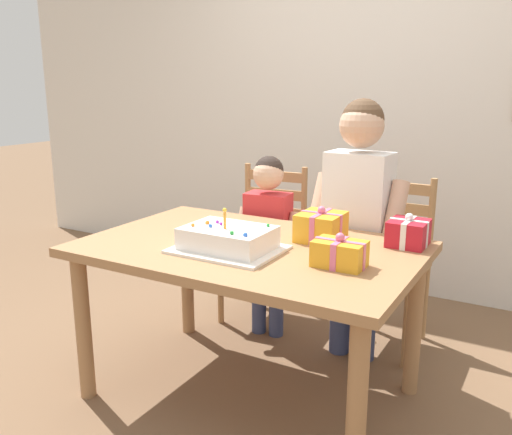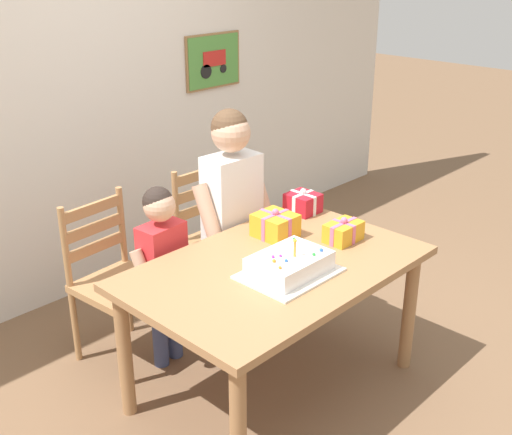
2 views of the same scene
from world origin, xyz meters
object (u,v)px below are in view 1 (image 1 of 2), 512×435
object	(u,v)px
dining_table	(250,265)
birthday_cake	(228,240)
gift_box_red_large	(321,227)
child_older	(358,206)
chair_left	(266,242)
child_younger	(268,229)
chair_right	(386,262)
gift_box_beside_cake	(339,253)
gift_box_corner_small	(408,233)

from	to	relation	value
dining_table	birthday_cake	world-z (taller)	birthday_cake
gift_box_red_large	child_older	size ratio (longest dim) A/B	0.16
dining_table	chair_left	distance (m)	0.93
birthday_cake	child_younger	world-z (taller)	child_younger
chair_right	gift_box_red_large	bearing A→B (deg)	-102.22
birthday_cake	chair_left	bearing A→B (deg)	109.71
gift_box_red_large	chair_right	bearing A→B (deg)	77.78
chair_right	child_younger	xyz separation A→B (m)	(-0.60, -0.24, 0.16)
chair_left	child_older	bearing A→B (deg)	-20.13
gift_box_red_large	child_older	bearing A→B (deg)	83.73
gift_box_beside_cake	chair_left	size ratio (longest dim) A/B	0.22
gift_box_beside_cake	chair_right	xyz separation A→B (m)	(-0.07, 0.90, -0.31)
gift_box_red_large	gift_box_corner_small	size ratio (longest dim) A/B	1.17
birthday_cake	child_younger	bearing A→B (deg)	105.34
birthday_cake	gift_box_corner_small	world-z (taller)	birthday_cake
chair_left	dining_table	bearing A→B (deg)	-65.69
gift_box_red_large	gift_box_corner_small	bearing A→B (deg)	17.36
gift_box_red_large	chair_left	size ratio (longest dim) A/B	0.23
gift_box_red_large	child_older	world-z (taller)	child_older
gift_box_beside_cake	chair_right	size ratio (longest dim) A/B	0.22
chair_right	child_younger	world-z (taller)	child_younger
birthday_cake	chair_left	world-z (taller)	chair_left
birthday_cake	dining_table	bearing A→B (deg)	73.44
chair_left	child_older	world-z (taller)	child_older
gift_box_corner_small	birthday_cake	bearing A→B (deg)	-144.52
dining_table	child_younger	bearing A→B (deg)	111.25
child_older	chair_right	bearing A→B (deg)	69.20
chair_left	child_younger	distance (m)	0.32
gift_box_beside_cake	gift_box_corner_small	size ratio (longest dim) A/B	1.12
gift_box_corner_small	child_older	distance (m)	0.41
gift_box_red_large	chair_left	world-z (taller)	chair_left
child_older	gift_box_corner_small	bearing A→B (deg)	-38.69
chair_left	child_older	distance (m)	0.78
gift_box_red_large	chair_left	distance (m)	0.92
birthday_cake	chair_left	size ratio (longest dim) A/B	0.48
gift_box_red_large	birthday_cake	bearing A→B (deg)	-128.97
chair_left	child_younger	size ratio (longest dim) A/B	0.89
gift_box_corner_small	child_younger	size ratio (longest dim) A/B	0.17
gift_box_red_large	child_younger	xyz separation A→B (m)	(-0.47, 0.37, -0.16)
birthday_cake	gift_box_beside_cake	world-z (taller)	birthday_cake
gift_box_corner_small	chair_right	distance (m)	0.63
birthday_cake	gift_box_beside_cake	xyz separation A→B (m)	(0.48, 0.05, 0.00)
gift_box_corner_small	child_younger	bearing A→B (deg)	162.82
chair_left	birthday_cake	bearing A→B (deg)	-70.29
gift_box_beside_cake	child_younger	distance (m)	0.96
child_older	dining_table	bearing A→B (deg)	-115.42
birthday_cake	child_younger	xyz separation A→B (m)	(-0.19, 0.71, -0.15)
gift_box_corner_small	chair_right	size ratio (longest dim) A/B	0.19
gift_box_beside_cake	chair_right	world-z (taller)	chair_right
birthday_cake	gift_box_red_large	size ratio (longest dim) A/B	2.11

